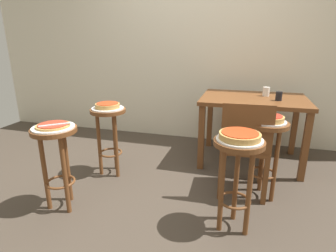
% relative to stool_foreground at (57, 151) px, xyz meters
% --- Properties ---
extents(ground_plane, '(6.00, 6.00, 0.00)m').
position_rel_stool_foreground_xyz_m(ground_plane, '(0.75, 0.34, -0.49)').
color(ground_plane, '#42382D').
extents(back_wall, '(6.00, 0.10, 3.00)m').
position_rel_stool_foreground_xyz_m(back_wall, '(0.75, 1.99, 1.01)').
color(back_wall, beige).
rests_on(back_wall, ground_plane).
extents(stool_foreground, '(0.34, 0.34, 0.68)m').
position_rel_stool_foreground_xyz_m(stool_foreground, '(0.00, 0.00, 0.00)').
color(stool_foreground, brown).
rests_on(stool_foreground, ground_plane).
extents(serving_plate_foreground, '(0.31, 0.31, 0.01)m').
position_rel_stool_foreground_xyz_m(serving_plate_foreground, '(0.00, 0.00, 0.20)').
color(serving_plate_foreground, white).
rests_on(serving_plate_foreground, stool_foreground).
extents(pizza_foreground, '(0.25, 0.25, 0.02)m').
position_rel_stool_foreground_xyz_m(pizza_foreground, '(0.00, 0.00, 0.21)').
color(pizza_foreground, tan).
rests_on(pizza_foreground, serving_plate_foreground).
extents(stool_middle, '(0.34, 0.34, 0.68)m').
position_rel_stool_foreground_xyz_m(stool_middle, '(1.36, 0.11, 0.00)').
color(stool_middle, brown).
rests_on(stool_middle, ground_plane).
extents(serving_plate_middle, '(0.31, 0.31, 0.01)m').
position_rel_stool_foreground_xyz_m(serving_plate_middle, '(1.36, 0.11, 0.20)').
color(serving_plate_middle, silver).
rests_on(serving_plate_middle, stool_middle).
extents(pizza_middle, '(0.27, 0.27, 0.05)m').
position_rel_stool_foreground_xyz_m(pizza_middle, '(1.36, 0.11, 0.23)').
color(pizza_middle, tan).
rests_on(pizza_middle, serving_plate_middle).
extents(stool_leftside, '(0.34, 0.34, 0.68)m').
position_rel_stool_foreground_xyz_m(stool_leftside, '(1.57, 0.61, 0.00)').
color(stool_leftside, brown).
rests_on(stool_leftside, ground_plane).
extents(serving_plate_leftside, '(0.29, 0.29, 0.01)m').
position_rel_stool_foreground_xyz_m(serving_plate_leftside, '(1.57, 0.61, 0.20)').
color(serving_plate_leftside, silver).
rests_on(serving_plate_leftside, stool_leftside).
extents(pizza_leftside, '(0.25, 0.25, 0.05)m').
position_rel_stool_foreground_xyz_m(pizza_leftside, '(1.57, 0.61, 0.23)').
color(pizza_leftside, tan).
rests_on(pizza_leftside, serving_plate_leftside).
extents(stool_rear, '(0.34, 0.34, 0.68)m').
position_rel_stool_foreground_xyz_m(stool_rear, '(0.11, 0.66, 0.00)').
color(stool_rear, brown).
rests_on(stool_rear, ground_plane).
extents(serving_plate_rear, '(0.31, 0.31, 0.01)m').
position_rel_stool_foreground_xyz_m(serving_plate_rear, '(0.11, 0.66, 0.20)').
color(serving_plate_rear, silver).
rests_on(serving_plate_rear, stool_rear).
extents(pizza_rear, '(0.23, 0.23, 0.05)m').
position_rel_stool_foreground_xyz_m(pizza_rear, '(0.11, 0.66, 0.23)').
color(pizza_rear, tan).
rests_on(pizza_rear, serving_plate_rear).
extents(dining_table, '(1.09, 0.78, 0.73)m').
position_rel_stool_foreground_xyz_m(dining_table, '(1.47, 1.36, 0.14)').
color(dining_table, brown).
rests_on(dining_table, ground_plane).
extents(cup_near_edge, '(0.06, 0.06, 0.09)m').
position_rel_stool_foreground_xyz_m(cup_near_edge, '(1.70, 1.26, 0.29)').
color(cup_near_edge, black).
rests_on(cup_near_edge, dining_table).
extents(cup_far_edge, '(0.07, 0.07, 0.10)m').
position_rel_stool_foreground_xyz_m(cup_far_edge, '(1.59, 1.47, 0.29)').
color(cup_far_edge, silver).
rests_on(cup_far_edge, dining_table).
extents(wooden_chair, '(0.42, 0.42, 0.85)m').
position_rel_stool_foreground_xyz_m(wooden_chair, '(1.41, 0.60, -0.03)').
color(wooden_chair, brown).
rests_on(wooden_chair, ground_plane).
extents(pizza_server_knife, '(0.18, 0.16, 0.01)m').
position_rel_stool_foreground_xyz_m(pizza_server_knife, '(0.03, -0.02, 0.23)').
color(pizza_server_knife, silver).
rests_on(pizza_server_knife, pizza_foreground).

